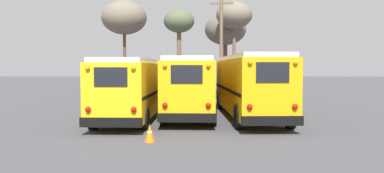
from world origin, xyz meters
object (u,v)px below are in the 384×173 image
object	(u,v)px
bare_tree_1	(179,24)
bare_tree_2	(234,16)
school_bus_1	(192,84)
school_bus_2	(249,84)
utility_pole	(221,43)
bare_tree_3	(124,18)
traffic_cone	(150,133)
school_bus_0	(135,86)
bare_tree_0	(225,30)

from	to	relation	value
bare_tree_1	bare_tree_2	bearing A→B (deg)	29.32
school_bus_1	bare_tree_2	bearing A→B (deg)	74.59
school_bus_2	utility_pole	distance (m)	9.42
bare_tree_1	bare_tree_3	size ratio (longest dim) A/B	0.84
bare_tree_3	traffic_cone	distance (m)	21.78
school_bus_0	school_bus_2	size ratio (longest dim) A/B	1.02
traffic_cone	bare_tree_0	bearing A→B (deg)	79.33
bare_tree_0	bare_tree_1	xyz separation A→B (m)	(-4.06, -5.78, -0.04)
school_bus_0	bare_tree_0	xyz separation A→B (m)	(5.77, 16.22, 4.40)
bare_tree_0	school_bus_1	bearing A→B (deg)	-100.51
utility_pole	bare_tree_2	size ratio (longest dim) A/B	1.02
school_bus_2	bare_tree_1	bearing A→B (deg)	111.44
school_bus_2	bare_tree_2	distance (m)	13.95
utility_pole	school_bus_0	bearing A→B (deg)	-118.61
school_bus_1	bare_tree_3	world-z (taller)	bare_tree_3
school_bus_2	bare_tree_2	size ratio (longest dim) A/B	1.26
school_bus_0	utility_pole	bearing A→B (deg)	61.39
school_bus_0	bare_tree_0	size ratio (longest dim) A/B	1.39
school_bus_1	bare_tree_3	distance (m)	15.49
bare_tree_0	traffic_cone	world-z (taller)	bare_tree_0
school_bus_0	bare_tree_1	size ratio (longest dim) A/B	1.48
bare_tree_0	bare_tree_3	bearing A→B (deg)	-165.81
utility_pole	traffic_cone	bearing A→B (deg)	-102.54
school_bus_2	bare_tree_3	xyz separation A→B (m)	(-9.07, 13.87, 5.13)
school_bus_2	bare_tree_1	xyz separation A→B (m)	(-4.08, 10.38, 4.24)
school_bus_1	bare_tree_0	bearing A→B (deg)	79.49
utility_pole	bare_tree_2	distance (m)	4.87
bare_tree_0	traffic_cone	bearing A→B (deg)	-100.67
school_bus_0	school_bus_2	world-z (taller)	school_bus_2
bare_tree_3	bare_tree_2	bearing A→B (deg)	-5.49
bare_tree_3	traffic_cone	size ratio (longest dim) A/B	13.50
school_bus_1	bare_tree_1	bearing A→B (deg)	96.91
school_bus_2	school_bus_1	bearing A→B (deg)	167.34
school_bus_2	bare_tree_3	distance (m)	17.35
school_bus_2	school_bus_0	bearing A→B (deg)	-179.38
school_bus_0	school_bus_1	xyz separation A→B (m)	(2.90, 0.71, 0.06)
utility_pole	bare_tree_2	bearing A→B (deg)	71.24
school_bus_2	bare_tree_1	distance (m)	11.93
bare_tree_3	school_bus_0	bearing A→B (deg)	-76.75
utility_pole	bare_tree_3	size ratio (longest dim) A/B	0.99
bare_tree_1	bare_tree_2	xyz separation A→B (m)	(4.57, 2.57, 0.91)
bare_tree_1	school_bus_2	bearing A→B (deg)	-68.56
traffic_cone	school_bus_0	bearing A→B (deg)	103.76
utility_pole	bare_tree_3	xyz separation A→B (m)	(-8.23, 4.86, 2.51)
bare_tree_2	traffic_cone	xyz separation A→B (m)	(-4.75, -19.28, -6.58)
utility_pole	bare_tree_0	distance (m)	7.39
utility_pole	traffic_cone	xyz separation A→B (m)	(-3.41, -15.34, -4.05)
school_bus_2	traffic_cone	bearing A→B (deg)	-123.92
school_bus_1	bare_tree_1	distance (m)	10.71
bare_tree_0	bare_tree_2	xyz separation A→B (m)	(0.51, -3.21, 0.87)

